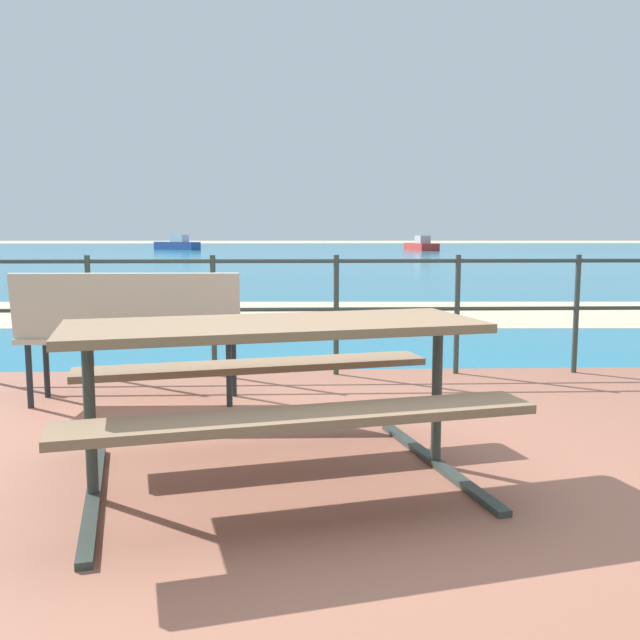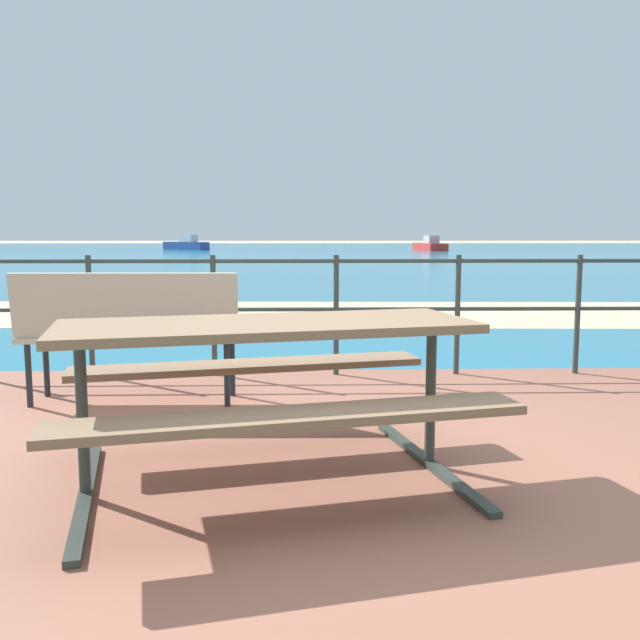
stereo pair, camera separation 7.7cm
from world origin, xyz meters
The scene contains 9 objects.
ground_plane centered at (0.00, 0.00, 0.00)m, with size 240.00×240.00×0.00m, color tan.
patio_paving centered at (0.00, 0.00, 0.03)m, with size 6.40×5.20×0.06m, color #935B47.
sea_water centered at (0.00, 40.00, 0.01)m, with size 90.00×90.00×0.01m, color teal.
beach_strip centered at (0.00, 7.18, 0.01)m, with size 54.00×3.41×0.01m, color beige.
picnic_table centered at (-0.43, 0.00, 0.63)m, with size 2.10×1.71×0.74m.
park_bench centered at (-1.42, 1.46, 0.59)m, with size 1.47×0.44×0.89m.
railing_fence centered at (0.00, 2.41, 0.66)m, with size 5.94×0.04×0.97m.
boat_near centered at (-9.21, 49.38, 0.41)m, with size 4.18×3.86×1.14m.
boat_mid centered at (8.99, 46.72, 0.36)m, with size 1.88×4.90×1.08m.
Camera 2 is at (-0.27, -3.05, 1.19)m, focal length 38.35 mm.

